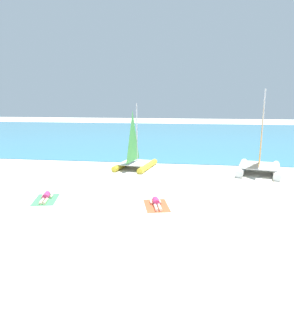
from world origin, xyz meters
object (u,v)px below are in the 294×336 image
at_px(towel_right, 156,206).
at_px(sunbather_right, 156,203).
at_px(sailboat_yellow, 135,159).
at_px(towel_left, 46,200).
at_px(sunbather_left, 46,197).
at_px(sailboat_white, 259,161).

bearing_deg(towel_right, sunbather_right, 104.45).
xyz_separation_m(sailboat_yellow, sunbather_right, (2.51, -7.88, -0.57)).
height_order(towel_left, sunbather_right, sunbather_right).
bearing_deg(sunbather_right, sailboat_yellow, 93.26).
bearing_deg(towel_right, sailboat_yellow, 107.68).
relative_size(towel_left, towel_right, 1.00).
height_order(towel_right, sunbather_right, sunbather_right).
relative_size(sailboat_yellow, towel_left, 2.49).
height_order(towel_left, towel_right, same).
relative_size(towel_left, sunbather_left, 1.22).
bearing_deg(sunbather_left, towel_left, -90.00).
relative_size(sailboat_yellow, towel_right, 2.49).
bearing_deg(sailboat_white, sailboat_yellow, -168.29).
bearing_deg(sunbather_right, sailboat_white, 36.35).
height_order(towel_left, sunbather_left, sunbather_left).
xyz_separation_m(sunbather_left, sunbather_right, (5.71, -0.08, 0.00)).
height_order(sunbather_left, towel_right, sunbather_left).
bearing_deg(sunbather_left, sunbather_right, -14.79).
relative_size(sailboat_yellow, sunbather_right, 3.04).
height_order(sailboat_yellow, sailboat_white, sailboat_white).
xyz_separation_m(sailboat_yellow, towel_left, (-3.18, -7.86, -0.70)).
bearing_deg(sunbather_right, towel_left, 165.36).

